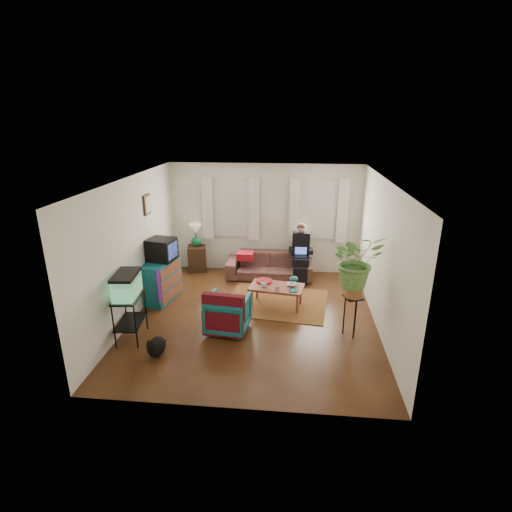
# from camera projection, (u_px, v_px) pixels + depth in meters

# --- Properties ---
(floor) EXTENTS (4.50, 5.00, 0.01)m
(floor) POSITION_uv_depth(u_px,v_px,m) (254.00, 318.00, 7.57)
(floor) COLOR #4F2B14
(floor) RESTS_ON ground
(ceiling) EXTENTS (4.50, 5.00, 0.01)m
(ceiling) POSITION_uv_depth(u_px,v_px,m) (254.00, 180.00, 6.71)
(ceiling) COLOR white
(ceiling) RESTS_ON wall_back
(wall_back) EXTENTS (4.50, 0.01, 2.60)m
(wall_back) POSITION_uv_depth(u_px,v_px,m) (265.00, 219.00, 9.48)
(wall_back) COLOR silver
(wall_back) RESTS_ON floor
(wall_front) EXTENTS (4.50, 0.01, 2.60)m
(wall_front) POSITION_uv_depth(u_px,v_px,m) (232.00, 320.00, 4.79)
(wall_front) COLOR silver
(wall_front) RESTS_ON floor
(wall_left) EXTENTS (0.01, 5.00, 2.60)m
(wall_left) POSITION_uv_depth(u_px,v_px,m) (133.00, 249.00, 7.35)
(wall_left) COLOR silver
(wall_left) RESTS_ON floor
(wall_right) EXTENTS (0.01, 5.00, 2.60)m
(wall_right) POSITION_uv_depth(u_px,v_px,m) (382.00, 257.00, 6.93)
(wall_right) COLOR silver
(wall_right) RESTS_ON floor
(window_left) EXTENTS (1.08, 0.04, 1.38)m
(window_left) POSITION_uv_depth(u_px,v_px,m) (231.00, 208.00, 9.46)
(window_left) COLOR white
(window_left) RESTS_ON wall_back
(window_right) EXTENTS (1.08, 0.04, 1.38)m
(window_right) POSITION_uv_depth(u_px,v_px,m) (318.00, 210.00, 9.26)
(window_right) COLOR white
(window_right) RESTS_ON wall_back
(curtains_left) EXTENTS (1.36, 0.06, 1.50)m
(curtains_left) POSITION_uv_depth(u_px,v_px,m) (231.00, 209.00, 9.38)
(curtains_left) COLOR white
(curtains_left) RESTS_ON wall_back
(curtains_right) EXTENTS (1.36, 0.06, 1.50)m
(curtains_right) POSITION_uv_depth(u_px,v_px,m) (319.00, 211.00, 9.19)
(curtains_right) COLOR white
(curtains_right) RESTS_ON wall_back
(picture_frame) EXTENTS (0.04, 0.32, 0.40)m
(picture_frame) POSITION_uv_depth(u_px,v_px,m) (148.00, 205.00, 7.93)
(picture_frame) COLOR #3D2616
(picture_frame) RESTS_ON wall_left
(area_rug) EXTENTS (2.18, 1.83, 0.01)m
(area_rug) POSITION_uv_depth(u_px,v_px,m) (277.00, 302.00, 8.19)
(area_rug) COLOR brown
(area_rug) RESTS_ON floor
(sofa) EXTENTS (1.99, 0.79, 0.78)m
(sofa) POSITION_uv_depth(u_px,v_px,m) (270.00, 262.00, 9.35)
(sofa) COLOR brown
(sofa) RESTS_ON floor
(seated_person) EXTENTS (0.50, 0.61, 1.19)m
(seated_person) POSITION_uv_depth(u_px,v_px,m) (301.00, 254.00, 9.22)
(seated_person) COLOR black
(seated_person) RESTS_ON sofa
(side_table) EXTENTS (0.50, 0.50, 0.62)m
(side_table) POSITION_uv_depth(u_px,v_px,m) (197.00, 258.00, 9.80)
(side_table) COLOR #412318
(side_table) RESTS_ON floor
(table_lamp) EXTENTS (0.38, 0.38, 0.57)m
(table_lamp) POSITION_uv_depth(u_px,v_px,m) (196.00, 236.00, 9.61)
(table_lamp) COLOR white
(table_lamp) RESTS_ON side_table
(dresser) EXTENTS (0.64, 1.01, 0.84)m
(dresser) POSITION_uv_depth(u_px,v_px,m) (161.00, 280.00, 8.20)
(dresser) COLOR #126370
(dresser) RESTS_ON floor
(crt_tv) EXTENTS (0.59, 0.56, 0.45)m
(crt_tv) POSITION_uv_depth(u_px,v_px,m) (162.00, 249.00, 8.06)
(crt_tv) COLOR black
(crt_tv) RESTS_ON dresser
(aquarium_stand) EXTENTS (0.47, 0.75, 0.80)m
(aquarium_stand) POSITION_uv_depth(u_px,v_px,m) (130.00, 318.00, 6.74)
(aquarium_stand) COLOR black
(aquarium_stand) RESTS_ON floor
(aquarium) EXTENTS (0.42, 0.68, 0.42)m
(aquarium) POSITION_uv_depth(u_px,v_px,m) (127.00, 285.00, 6.54)
(aquarium) COLOR #7FD899
(aquarium) RESTS_ON aquarium_stand
(black_cat) EXTENTS (0.30, 0.44, 0.36)m
(black_cat) POSITION_uv_depth(u_px,v_px,m) (156.00, 345.00, 6.34)
(black_cat) COLOR black
(black_cat) RESTS_ON floor
(armchair) EXTENTS (0.77, 0.73, 0.72)m
(armchair) POSITION_uv_depth(u_px,v_px,m) (228.00, 312.00, 7.02)
(armchair) COLOR #116767
(armchair) RESTS_ON floor
(serape_throw) EXTENTS (0.74, 0.25, 0.60)m
(serape_throw) POSITION_uv_depth(u_px,v_px,m) (223.00, 311.00, 6.71)
(serape_throw) COLOR #9E0A0A
(serape_throw) RESTS_ON armchair
(coffee_table) EXTENTS (1.12, 0.73, 0.43)m
(coffee_table) POSITION_uv_depth(u_px,v_px,m) (276.00, 296.00, 7.96)
(coffee_table) COLOR brown
(coffee_table) RESTS_ON floor
(cup_a) EXTENTS (0.13, 0.13, 0.09)m
(cup_a) POSITION_uv_depth(u_px,v_px,m) (264.00, 285.00, 7.85)
(cup_a) COLOR white
(cup_a) RESTS_ON coffee_table
(cup_b) EXTENTS (0.11, 0.11, 0.09)m
(cup_b) POSITION_uv_depth(u_px,v_px,m) (277.00, 288.00, 7.71)
(cup_b) COLOR beige
(cup_b) RESTS_ON coffee_table
(bowl) EXTENTS (0.23, 0.23, 0.05)m
(bowl) POSITION_uv_depth(u_px,v_px,m) (292.00, 285.00, 7.90)
(bowl) COLOR white
(bowl) RESTS_ON coffee_table
(snack_tray) EXTENTS (0.37, 0.37, 0.04)m
(snack_tray) POSITION_uv_depth(u_px,v_px,m) (264.00, 281.00, 8.08)
(snack_tray) COLOR #B21414
(snack_tray) RESTS_ON coffee_table
(birdcage) EXTENTS (0.20, 0.20, 0.30)m
(birdcage) POSITION_uv_depth(u_px,v_px,m) (294.00, 284.00, 7.62)
(birdcage) COLOR #115B6B
(birdcage) RESTS_ON coffee_table
(plant_stand) EXTENTS (0.39, 0.39, 0.73)m
(plant_stand) POSITION_uv_depth(u_px,v_px,m) (351.00, 316.00, 6.86)
(plant_stand) COLOR black
(plant_stand) RESTS_ON floor
(potted_plant) EXTENTS (1.02, 0.95, 0.93)m
(potted_plant) POSITION_uv_depth(u_px,v_px,m) (356.00, 269.00, 6.57)
(potted_plant) COLOR #599947
(potted_plant) RESTS_ON plant_stand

